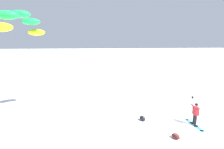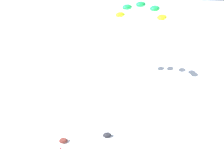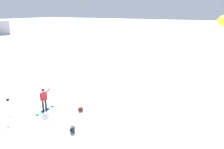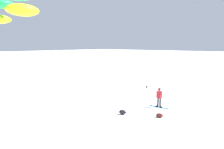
# 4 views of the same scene
# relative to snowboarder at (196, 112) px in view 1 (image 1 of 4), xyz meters

# --- Properties ---
(ground_plane) EXTENTS (300.00, 300.00, 0.00)m
(ground_plane) POSITION_rel_snowboarder_xyz_m (0.66, -0.52, -0.98)
(ground_plane) COLOR white
(snowboarder) EXTENTS (0.67, 0.47, 1.65)m
(snowboarder) POSITION_rel_snowboarder_xyz_m (0.00, 0.00, 0.00)
(snowboarder) COLOR black
(snowboarder) RESTS_ON ground_plane
(snowboard) EXTENTS (0.35, 1.85, 0.10)m
(snowboard) POSITION_rel_snowboarder_xyz_m (-0.01, 0.00, -0.96)
(snowboard) COLOR teal
(snowboard) RESTS_ON ground_plane
(traction_kite) EXTENTS (1.77, 4.47, 1.34)m
(traction_kite) POSITION_rel_snowboarder_xyz_m (10.95, -1.32, 5.78)
(traction_kite) COLOR yellow
(gear_bag_large) EXTENTS (0.49, 0.61, 0.34)m
(gear_bag_large) POSITION_rel_snowboarder_xyz_m (3.33, -1.13, -0.81)
(gear_bag_large) COLOR black
(gear_bag_large) RESTS_ON ground_plane
(camera_tripod) EXTENTS (0.53, 0.54, 1.36)m
(camera_tripod) POSITION_rel_snowboarder_xyz_m (-1.09, -1.88, -0.01)
(camera_tripod) COLOR #262628
(camera_tripod) RESTS_ON ground_plane
(gear_bag_small) EXTENTS (0.52, 0.61, 0.28)m
(gear_bag_small) POSITION_rel_snowboarder_xyz_m (2.09, 1.21, -0.83)
(gear_bag_small) COLOR #4C1E19
(gear_bag_small) RESTS_ON ground_plane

